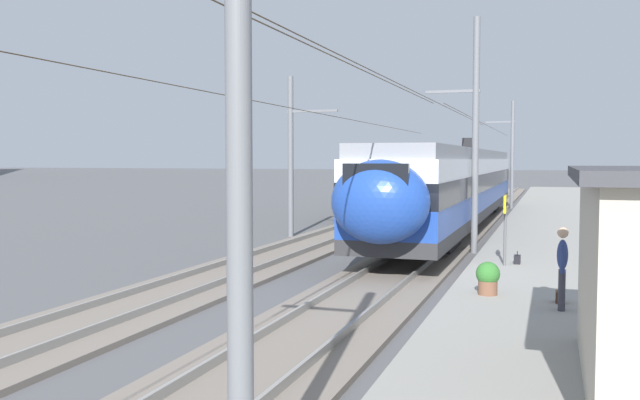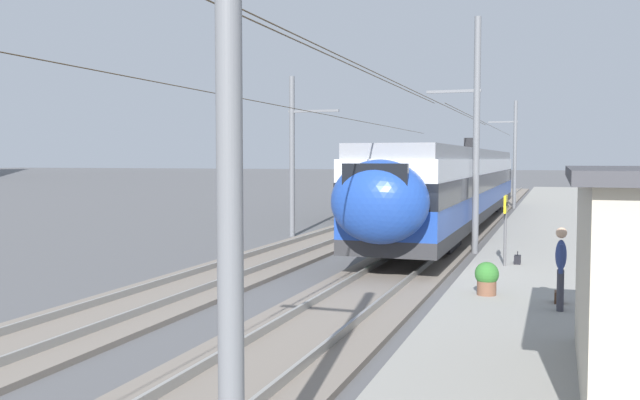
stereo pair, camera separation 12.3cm
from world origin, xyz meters
name	(u,v)px [view 2 (the right image)]	position (x,y,z in m)	size (l,w,h in m)	color
ground_plane	(432,280)	(0.00, 0.00, 0.00)	(400.00, 400.00, 0.00)	#565659
platform_slab	(592,283)	(0.00, -4.20, 0.17)	(120.00, 6.59, 0.34)	gray
track_near	(392,275)	(0.00, 1.14, 0.07)	(120.00, 3.00, 0.28)	slate
track_far	(247,267)	(0.00, 5.72, 0.07)	(120.00, 3.00, 0.28)	slate
train_near_platform	(458,184)	(13.58, 1.14, 2.23)	(31.74, 2.93, 4.27)	#2D2D30
train_far_track	(423,176)	(29.12, 5.72, 2.23)	(31.82, 2.96, 4.27)	#2D2D30
catenary_mast_west	(217,121)	(-13.54, -0.39, 3.75)	(40.70, 1.96, 7.10)	slate
catenary_mast_mid	(473,133)	(6.01, -0.41, 4.35)	(40.70, 1.96, 8.47)	slate
catenary_mast_east	(513,152)	(29.67, -0.40, 3.89)	(40.70, 1.96, 7.39)	slate
catenary_mast_far_side	(295,152)	(8.85, 7.56, 3.69)	(40.70, 2.30, 7.01)	slate
platform_sign	(505,214)	(1.10, -1.90, 1.83)	(0.70, 0.08, 2.03)	#59595B
passenger_walking	(561,264)	(-4.54, -3.39, 1.29)	(0.53, 0.22, 1.69)	#383842
handbag_beside_passenger	(559,297)	(-3.79, -3.36, 0.47)	(0.32, 0.18, 0.38)	#472D1E
handbag_near_sign	(517,259)	(1.56, -2.23, 0.48)	(0.32, 0.18, 0.38)	black
potted_plant_platform_edge	(487,277)	(-3.41, -1.83, 0.76)	(0.54, 0.54, 0.75)	brown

